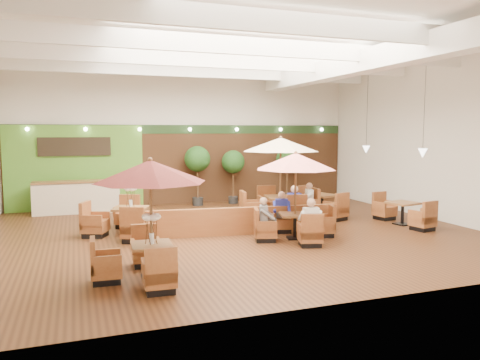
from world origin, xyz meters
name	(u,v)px	position (x,y,z in m)	size (l,w,h in m)	color
room	(231,110)	(0.25, 1.22, 3.63)	(14.04, 14.00, 5.52)	#381E0F
service_counter	(77,197)	(-4.40, 5.10, 0.58)	(3.00, 0.75, 1.18)	beige
booth_divider	(242,221)	(0.09, -0.29, 0.40)	(5.73, 0.18, 0.79)	brown
table_0	(148,192)	(-3.06, -3.46, 1.77)	(2.34, 2.41, 2.46)	brown
table_1	(295,179)	(1.28, -1.29, 1.68)	(2.50, 2.50, 2.44)	brown
table_2	(281,164)	(2.02, 1.34, 1.91)	(2.84, 2.84, 2.82)	brown
table_3	(122,219)	(-3.20, 0.81, 0.46)	(2.02, 2.86, 1.57)	brown
table_4	(402,214)	(5.40, -0.66, 0.35)	(0.96, 2.55, 0.92)	brown
table_5	(322,205)	(3.80, 1.67, 0.36)	(1.07, 2.68, 0.95)	brown
topiary_0	(197,161)	(0.19, 5.30, 1.78)	(1.03, 1.03, 2.39)	black
topiary_1	(233,164)	(1.70, 5.30, 1.64)	(0.95, 0.95, 2.20)	black
topiary_2	(287,162)	(4.14, 5.30, 1.68)	(0.97, 0.97, 2.26)	black
diner_0	(310,217)	(1.28, -2.18, 0.76)	(0.43, 0.38, 0.80)	white
diner_1	(282,207)	(1.28, -0.40, 0.74)	(0.41, 0.39, 0.75)	#232D9A
diner_2	(265,214)	(0.39, -1.29, 0.74)	(0.37, 0.41, 0.74)	slate
diner_3	(294,202)	(2.02, 0.30, 0.77)	(0.44, 0.38, 0.84)	#232D9A
diner_4	(308,197)	(3.06, 1.34, 0.75)	(0.37, 0.42, 0.77)	white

